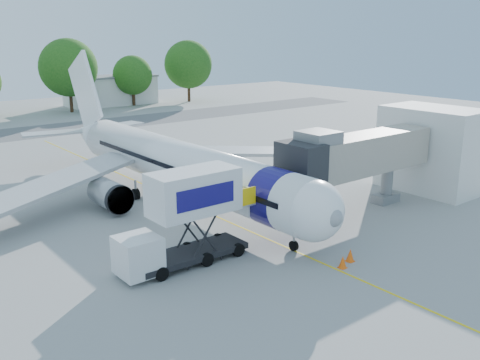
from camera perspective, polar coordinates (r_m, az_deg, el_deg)
ground at (r=40.27m, az=-3.72°, el=-3.39°), size 160.00×160.00×0.00m
guidance_line at (r=40.27m, az=-3.72°, el=-3.38°), size 0.15×70.00×0.01m
taxiway_strip at (r=77.59m, az=-21.85°, el=4.71°), size 120.00×10.00×0.01m
aircraft at (r=42.77m, az=-6.96°, el=1.77°), size 34.17×37.73×11.35m
jet_bridge at (r=39.34m, az=11.75°, el=2.44°), size 13.90×3.20×6.60m
terminal_stub at (r=47.92m, az=19.82°, el=3.12°), size 5.00×8.00×7.00m
catering_hiloader at (r=30.58m, az=-5.93°, el=-4.16°), size 8.50×2.44×5.50m
ground_tug at (r=32.11m, az=17.61°, el=-7.89°), size 3.39×2.32×1.24m
safety_cone_a at (r=32.26m, az=11.67°, el=-7.89°), size 0.49×0.49×0.78m
safety_cone_b at (r=31.33m, az=10.90°, el=-8.60°), size 0.47×0.47×0.74m
outbuilding_right at (r=103.59m, az=-13.60°, el=9.30°), size 16.40×7.40×5.30m
tree_e at (r=94.70m, az=-17.84°, el=11.34°), size 9.56×9.56×12.19m
tree_f at (r=101.12m, az=-11.40°, el=10.91°), size 7.12×7.12×9.08m
tree_g at (r=105.39m, az=-5.54°, el=12.16°), size 9.15×9.15×11.67m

